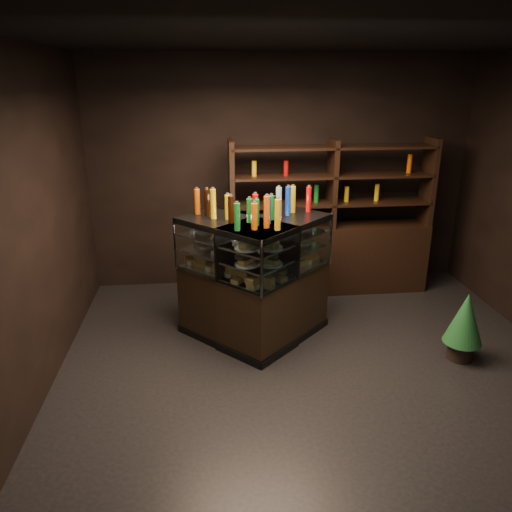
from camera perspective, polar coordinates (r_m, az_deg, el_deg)
The scene contains 7 objects.
ground at distance 4.94m, azimuth 7.10°, elevation -13.75°, with size 5.00×5.00×0.00m, color black.
room_shell at distance 4.19m, azimuth 8.24°, elevation 8.94°, with size 5.02×5.02×3.01m.
display_case at distance 5.37m, azimuth -0.05°, elevation -5.09°, with size 1.72×1.32×1.34m.
food_display at distance 5.16m, azimuth -0.05°, elevation 0.39°, with size 1.36×0.93×0.42m.
bottles_top at distance 5.03m, azimuth -0.06°, elevation 5.56°, with size 1.18×0.78×0.30m.
potted_conifer at distance 5.40m, azimuth 22.83°, elevation -6.48°, with size 0.38×0.38×0.82m.
back_shelving at distance 6.59m, azimuth 8.31°, elevation 0.95°, with size 2.59×0.44×2.00m.
Camera 1 is at (-1.01, -3.99, 2.73)m, focal length 35.00 mm.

